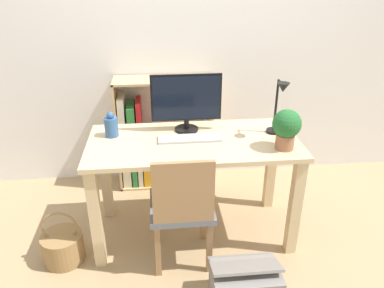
% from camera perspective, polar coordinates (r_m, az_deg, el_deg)
% --- Properties ---
extents(ground_plane, '(10.00, 10.00, 0.00)m').
position_cam_1_polar(ground_plane, '(2.88, 0.20, -13.06)').
color(ground_plane, tan).
extents(wall_back, '(8.00, 0.05, 2.60)m').
position_cam_1_polar(wall_back, '(3.19, -1.50, 16.67)').
color(wall_back, white).
rests_on(wall_back, ground_plane).
extents(desk, '(1.40, 0.66, 0.75)m').
position_cam_1_polar(desk, '(2.54, 0.22, -2.33)').
color(desk, '#D8BC8C').
rests_on(desk, ground_plane).
extents(monitor, '(0.48, 0.16, 0.40)m').
position_cam_1_polar(monitor, '(2.55, -0.87, 6.74)').
color(monitor, black).
rests_on(monitor, desk).
extents(keyboard, '(0.42, 0.13, 0.02)m').
position_cam_1_polar(keyboard, '(2.49, -0.37, 0.84)').
color(keyboard, '#B2B2B7').
rests_on(keyboard, desk).
extents(vase, '(0.09, 0.09, 0.17)m').
position_cam_1_polar(vase, '(2.57, -12.21, 2.72)').
color(vase, '#33598C').
rests_on(vase, desk).
extents(desk_lamp, '(0.10, 0.19, 0.38)m').
position_cam_1_polar(desk_lamp, '(2.52, 13.14, 6.08)').
color(desk_lamp, black).
rests_on(desk_lamp, desk).
extents(potted_plant, '(0.18, 0.18, 0.26)m').
position_cam_1_polar(potted_plant, '(2.38, 14.19, 2.51)').
color(potted_plant, '#9E6647').
rests_on(potted_plant, desk).
extents(chair, '(0.40, 0.40, 0.83)m').
position_cam_1_polar(chair, '(2.36, -1.51, -9.44)').
color(chair, slate).
rests_on(chair, ground_plane).
extents(bookshelf, '(0.81, 0.28, 0.97)m').
position_cam_1_polar(bookshelf, '(3.29, -6.60, 0.02)').
color(bookshelf, tan).
rests_on(bookshelf, ground_plane).
extents(basket, '(0.27, 0.27, 0.39)m').
position_cam_1_polar(basket, '(2.72, -19.07, -14.51)').
color(basket, '#997547').
rests_on(basket, ground_plane).
extents(storage_box, '(0.39, 0.29, 0.31)m').
position_cam_1_polar(storage_box, '(2.32, 8.06, -20.72)').
color(storage_box, gray).
rests_on(storage_box, ground_plane).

